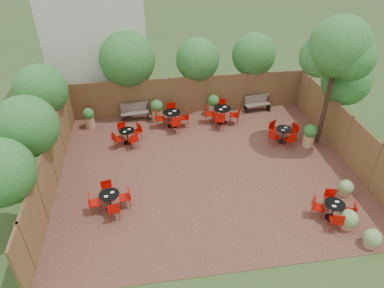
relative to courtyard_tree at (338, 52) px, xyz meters
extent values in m
plane|color=#354F23|center=(-5.39, -1.21, -4.33)|extent=(80.00, 80.00, 0.00)
cube|color=#3C1C18|center=(-5.39, -1.21, -4.32)|extent=(12.00, 10.00, 0.02)
cube|color=#50341D|center=(-5.39, 3.79, -3.33)|extent=(12.00, 0.08, 2.00)
cube|color=#50341D|center=(-11.39, -1.21, -3.33)|extent=(0.08, 10.00, 2.00)
cube|color=#50341D|center=(0.61, -1.21, -3.33)|extent=(0.08, 10.00, 2.00)
cube|color=beige|center=(-9.89, 6.79, -0.33)|extent=(5.00, 4.00, 8.00)
sphere|color=#236520|center=(-11.99, 1.79, -1.67)|extent=(2.20, 2.20, 2.20)
sphere|color=#236520|center=(-11.89, -1.21, -1.66)|extent=(2.23, 2.23, 2.23)
sphere|color=#236520|center=(-8.39, 4.49, -1.51)|extent=(2.75, 2.75, 2.75)
sphere|color=#236520|center=(-4.89, 4.39, -1.67)|extent=(2.21, 2.21, 2.21)
sphere|color=#236520|center=(-1.89, 4.59, -1.65)|extent=(2.27, 2.27, 2.27)
sphere|color=#236520|center=(1.21, 0.79, -1.69)|extent=(2.15, 2.15, 2.15)
cylinder|color=black|center=(0.01, 0.01, -1.94)|extent=(0.26, 0.26, 4.74)
sphere|color=#236520|center=(0.01, 0.01, 0.19)|extent=(2.42, 2.42, 2.42)
sphere|color=#236520|center=(-0.49, 0.41, -0.33)|extent=(1.70, 1.70, 1.70)
sphere|color=#236520|center=(0.41, -0.39, -0.14)|extent=(1.77, 1.77, 1.77)
cube|color=brown|center=(-8.26, 3.34, -3.91)|extent=(1.43, 0.50, 0.05)
cube|color=brown|center=(-8.26, 3.53, -3.65)|extent=(1.41, 0.18, 0.42)
cube|color=black|center=(-8.90, 3.34, -4.12)|extent=(0.08, 0.42, 0.38)
cube|color=black|center=(-7.62, 3.34, -4.12)|extent=(0.08, 0.42, 0.38)
cube|color=brown|center=(-1.82, 3.34, -3.92)|extent=(1.40, 0.59, 0.05)
cube|color=brown|center=(-1.82, 3.52, -3.68)|extent=(1.36, 0.29, 0.41)
cube|color=black|center=(-2.44, 3.34, -4.13)|extent=(0.11, 0.41, 0.36)
cube|color=black|center=(-1.21, 3.34, -4.13)|extent=(0.11, 0.41, 0.36)
cylinder|color=black|center=(-1.56, 0.31, -4.30)|extent=(0.41, 0.41, 0.03)
cylinder|color=black|center=(-1.56, 0.31, -3.96)|extent=(0.05, 0.05, 0.66)
cylinder|color=black|center=(-1.56, 0.31, -3.63)|extent=(0.71, 0.71, 0.03)
cube|color=white|center=(-1.45, 0.38, -3.61)|extent=(0.16, 0.13, 0.01)
cube|color=white|center=(-1.66, 0.20, -3.61)|extent=(0.16, 0.13, 0.01)
cylinder|color=black|center=(-6.45, 2.43, -4.29)|extent=(0.47, 0.47, 0.03)
cylinder|color=black|center=(-6.45, 2.43, -3.91)|extent=(0.05, 0.05, 0.75)
cylinder|color=black|center=(-6.45, 2.43, -3.53)|extent=(0.81, 0.81, 0.03)
cube|color=white|center=(-6.33, 2.52, -3.51)|extent=(0.15, 0.11, 0.02)
cube|color=white|center=(-6.56, 2.30, -3.51)|extent=(0.15, 0.11, 0.02)
cylinder|color=black|center=(-3.95, 2.43, -4.29)|extent=(0.48, 0.48, 0.03)
cylinder|color=black|center=(-3.95, 2.43, -3.90)|extent=(0.06, 0.06, 0.77)
cylinder|color=black|center=(-3.95, 2.43, -3.51)|extent=(0.84, 0.84, 0.03)
cube|color=white|center=(-3.82, 2.52, -3.48)|extent=(0.18, 0.15, 0.02)
cube|color=white|center=(-4.06, 2.30, -3.48)|extent=(0.18, 0.15, 0.02)
cylinder|color=black|center=(-9.22, -2.96, -4.30)|extent=(0.41, 0.41, 0.03)
cylinder|color=black|center=(-9.22, -2.96, -3.96)|extent=(0.05, 0.05, 0.66)
cylinder|color=black|center=(-9.22, -2.96, -3.63)|extent=(0.71, 0.71, 0.03)
cube|color=white|center=(-9.11, -2.88, -3.60)|extent=(0.15, 0.12, 0.01)
cube|color=white|center=(-9.32, -3.07, -3.60)|extent=(0.15, 0.12, 0.01)
cylinder|color=black|center=(-1.61, -4.57, -4.30)|extent=(0.40, 0.40, 0.03)
cylinder|color=black|center=(-1.61, -4.57, -3.97)|extent=(0.05, 0.05, 0.64)
cylinder|color=black|center=(-1.61, -4.57, -3.64)|extent=(0.70, 0.70, 0.03)
cube|color=white|center=(-1.50, -4.50, -3.62)|extent=(0.15, 0.13, 0.01)
cube|color=white|center=(-1.70, -4.68, -3.62)|extent=(0.15, 0.13, 0.01)
cylinder|color=black|center=(-8.64, 1.25, -4.30)|extent=(0.40, 0.40, 0.03)
cylinder|color=black|center=(-8.64, 1.25, -3.97)|extent=(0.05, 0.05, 0.64)
cylinder|color=black|center=(-8.64, 1.25, -3.65)|extent=(0.69, 0.69, 0.03)
cube|color=white|center=(-8.53, 1.33, -3.63)|extent=(0.15, 0.14, 0.01)
cube|color=white|center=(-8.73, 1.15, -3.63)|extent=(0.15, 0.14, 0.01)
cylinder|color=#AC7D56|center=(-7.15, 3.15, -4.02)|extent=(0.51, 0.51, 0.59)
sphere|color=#236520|center=(-7.15, 3.15, -3.49)|extent=(0.62, 0.62, 0.62)
cylinder|color=#AC7D56|center=(-4.21, 3.35, -4.03)|extent=(0.50, 0.50, 0.57)
sphere|color=#236520|center=(-4.21, 3.35, -3.52)|extent=(0.59, 0.59, 0.59)
cylinder|color=#AC7D56|center=(-10.48, 2.97, -4.04)|extent=(0.46, 0.46, 0.53)
sphere|color=#236520|center=(-10.48, 2.97, -3.57)|extent=(0.56, 0.56, 0.56)
cylinder|color=#AC7D56|center=(-0.53, -0.18, -4.03)|extent=(0.49, 0.49, 0.57)
sphere|color=#236520|center=(-0.53, -0.18, -3.52)|extent=(0.59, 0.59, 0.59)
cylinder|color=#AC7D56|center=(-0.93, -5.86, -4.21)|extent=(0.42, 0.42, 0.19)
sphere|color=#6C904A|center=(-0.93, -5.86, -3.97)|extent=(0.58, 0.58, 0.58)
cylinder|color=#AC7D56|center=(-1.28, -5.01, -4.20)|extent=(0.47, 0.47, 0.21)
sphere|color=#6C904A|center=(-1.28, -5.01, -3.94)|extent=(0.63, 0.63, 0.63)
cylinder|color=#AC7D56|center=(-0.52, -3.46, -4.22)|extent=(0.41, 0.41, 0.19)
sphere|color=#6C904A|center=(-0.52, -3.46, -3.99)|extent=(0.56, 0.56, 0.56)
camera|label=1|loc=(-7.70, -12.38, 4.67)|focal=32.58mm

